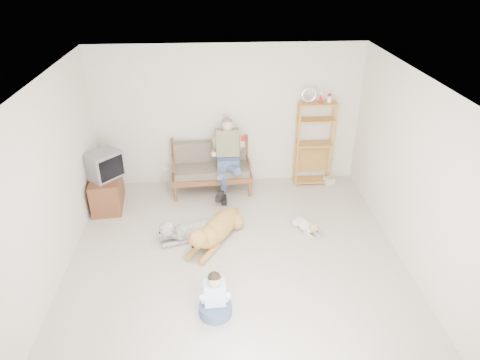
{
  "coord_description": "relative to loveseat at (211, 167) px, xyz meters",
  "views": [
    {
      "loc": [
        -0.27,
        -4.86,
        4.17
      ],
      "look_at": [
        0.11,
        1.0,
        0.94
      ],
      "focal_mm": 32.0,
      "sensor_mm": 36.0,
      "label": 1
    }
  ],
  "objects": [
    {
      "name": "floor",
      "position": [
        0.34,
        -2.4,
        -0.49
      ],
      "size": [
        5.5,
        5.5,
        0.0
      ],
      "primitive_type": "plane",
      "color": "beige",
      "rests_on": "ground"
    },
    {
      "name": "book_stack",
      "position": [
        2.33,
        0.07,
        -0.42
      ],
      "size": [
        0.23,
        0.18,
        0.13
      ],
      "primitive_type": "cube",
      "rotation": [
        0.0,
        0.0,
        0.2
      ],
      "color": "silver",
      "rests_on": "ground"
    },
    {
      "name": "golden_retriever",
      "position": [
        0.03,
        -1.69,
        -0.28
      ],
      "size": [
        0.96,
        1.48,
        0.5
      ],
      "rotation": [
        0.0,
        0.0,
        -0.54
      ],
      "color": "#AD7D3C",
      "rests_on": "ground"
    },
    {
      "name": "child",
      "position": [
        0.02,
        -3.23,
        -0.24
      ],
      "size": [
        0.43,
        0.43,
        0.67
      ],
      "rotation": [
        0.0,
        0.0,
        0.05
      ],
      "color": "#465F80",
      "rests_on": "ground"
    },
    {
      "name": "ceiling",
      "position": [
        0.34,
        -2.4,
        2.21
      ],
      "size": [
        5.5,
        5.5,
        0.0
      ],
      "primitive_type": "plane",
      "rotation": [
        3.14,
        0.0,
        0.0
      ],
      "color": "white",
      "rests_on": "ground"
    },
    {
      "name": "etagere",
      "position": [
        1.98,
        0.15,
        0.37
      ],
      "size": [
        0.73,
        0.32,
        1.95
      ],
      "color": "#B38838",
      "rests_on": "ground"
    },
    {
      "name": "wall_right",
      "position": [
        2.84,
        -2.4,
        0.86
      ],
      "size": [
        0.0,
        5.5,
        5.5
      ],
      "primitive_type": "plane",
      "rotation": [
        1.57,
        0.0,
        -1.57
      ],
      "color": "beige",
      "rests_on": "ground"
    },
    {
      "name": "man",
      "position": [
        0.29,
        -0.24,
        0.19
      ],
      "size": [
        0.56,
        0.8,
        1.29
      ],
      "color": "#465F80",
      "rests_on": "loveseat"
    },
    {
      "name": "wall_outlet",
      "position": [
        -0.91,
        0.33,
        -0.19
      ],
      "size": [
        0.12,
        0.02,
        0.08
      ],
      "primitive_type": "cube",
      "color": "white",
      "rests_on": "ground"
    },
    {
      "name": "loveseat",
      "position": [
        0.0,
        0.0,
        0.0
      ],
      "size": [
        1.54,
        0.79,
        0.95
      ],
      "rotation": [
        0.0,
        0.0,
        0.06
      ],
      "color": "brown",
      "rests_on": "ground"
    },
    {
      "name": "shaggy_dog",
      "position": [
        -0.34,
        -1.59,
        -0.32
      ],
      "size": [
        1.3,
        0.58,
        0.4
      ],
      "rotation": [
        0.0,
        0.0,
        -1.27
      ],
      "color": "white",
      "rests_on": "ground"
    },
    {
      "name": "wall_left",
      "position": [
        -2.16,
        -2.4,
        0.86
      ],
      "size": [
        0.0,
        5.5,
        5.5
      ],
      "primitive_type": "plane",
      "rotation": [
        1.57,
        0.0,
        1.57
      ],
      "color": "beige",
      "rests_on": "ground"
    },
    {
      "name": "crt_tv",
      "position": [
        -1.86,
        -0.5,
        0.35
      ],
      "size": [
        0.71,
        0.72,
        0.47
      ],
      "rotation": [
        0.0,
        0.0,
        -0.73
      ],
      "color": "slate",
      "rests_on": "tv_stand"
    },
    {
      "name": "terrier",
      "position": [
        1.56,
        -1.53,
        -0.38
      ],
      "size": [
        0.4,
        0.64,
        0.26
      ],
      "rotation": [
        0.0,
        0.0,
        0.46
      ],
      "color": "silver",
      "rests_on": "ground"
    },
    {
      "name": "wall_back",
      "position": [
        0.34,
        0.35,
        0.86
      ],
      "size": [
        5.0,
        0.0,
        5.0
      ],
      "primitive_type": "plane",
      "rotation": [
        1.57,
        0.0,
        0.0
      ],
      "color": "beige",
      "rests_on": "ground"
    },
    {
      "name": "tv_stand",
      "position": [
        -1.89,
        -0.48,
        -0.19
      ],
      "size": [
        0.59,
        0.95,
        0.6
      ],
      "rotation": [
        0.0,
        0.0,
        0.1
      ],
      "color": "brown",
      "rests_on": "ground"
    }
  ]
}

